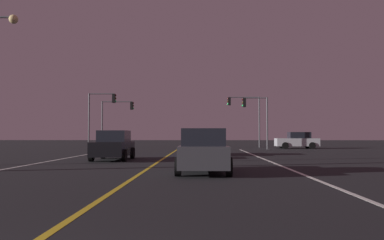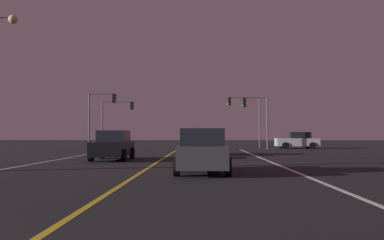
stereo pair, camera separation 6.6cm
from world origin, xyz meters
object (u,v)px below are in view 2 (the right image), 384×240
Objects in this scene: traffic_light_near_left at (102,108)px; traffic_light_far_left at (118,113)px; car_crossing_side at (297,141)px; car_lead_same_lane at (202,152)px; traffic_light_near_right at (255,111)px; traffic_light_far_right at (244,110)px; car_oncoming at (113,146)px; car_ahead_far at (197,144)px.

traffic_light_near_left is 1.07× the size of traffic_light_far_left.
car_crossing_side is 0.78× the size of traffic_light_near_left.
traffic_light_near_right reaches higher than car_lead_same_lane.
car_lead_same_lane is 31.93m from traffic_light_far_left.
traffic_light_far_right reaches higher than car_lead_same_lane.
traffic_light_far_right reaches higher than car_crossing_side.
traffic_light_far_right reaches higher than traffic_light_near_left.
traffic_light_far_left is (-4.27, 22.45, 3.06)m from car_oncoming.
traffic_light_near_left is 0.98× the size of traffic_light_far_right.
traffic_light_far_right is at bearing 0.00° from traffic_light_far_left.
traffic_light_near_left is at bearing -164.34° from car_oncoming.
traffic_light_near_left is (-9.55, 11.40, 3.26)m from car_ahead_far.
car_crossing_side is at bearing 145.76° from traffic_light_far_right.
traffic_light_far_right reaches higher than traffic_light_near_right.
traffic_light_near_left reaches higher than traffic_light_far_left.
car_crossing_side is at bearing 5.91° from traffic_light_near_left.
traffic_light_far_left is at bearing 0.00° from traffic_light_far_right.
traffic_light_far_right reaches higher than traffic_light_far_left.
car_oncoming is at bearing 66.29° from traffic_light_far_right.
traffic_light_far_left is (-14.63, 5.50, 0.11)m from traffic_light_near_right.
traffic_light_far_left is at bearing -169.24° from car_oncoming.
traffic_light_far_right is 14.13m from traffic_light_far_left.
traffic_light_near_right is 0.98× the size of traffic_light_far_left.
traffic_light_far_right is (9.86, 22.45, 3.39)m from car_oncoming.
traffic_light_near_left is (-15.11, -0.00, 0.31)m from traffic_light_near_right.
car_lead_same_lane is 9.43m from car_oncoming.
traffic_light_near_left reaches higher than car_ahead_far.
traffic_light_far_right is (5.06, 16.90, 3.39)m from car_ahead_far.
car_crossing_side is 7.03m from traffic_light_far_right.
car_oncoming is (-5.14, 7.91, 0.00)m from car_lead_same_lane.
traffic_light_far_right is at bearing -34.24° from car_crossing_side.
car_oncoming is 0.84× the size of traffic_light_near_right.
traffic_light_far_left is (-14.13, 0.00, -0.33)m from traffic_light_far_right.
car_oncoming is 0.76× the size of traffic_light_far_right.
car_lead_same_lane and car_crossing_side have the same top height.
traffic_light_far_right reaches higher than car_ahead_far.
car_ahead_far is 0.83× the size of traffic_light_far_left.
traffic_light_near_left reaches higher than car_oncoming.
car_lead_same_lane is 13.47m from car_ahead_far.
car_crossing_side is at bearing -156.03° from traffic_light_near_right.
traffic_light_near_right is 0.90× the size of traffic_light_far_right.
traffic_light_far_right is (-0.50, 5.50, 0.44)m from traffic_light_near_right.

